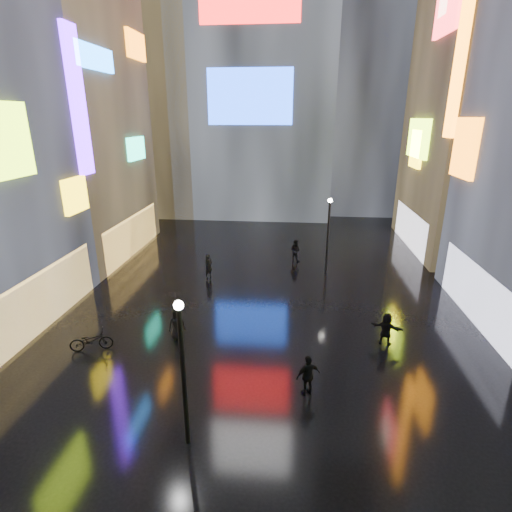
# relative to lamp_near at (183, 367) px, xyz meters

# --- Properties ---
(ground) EXTENTS (140.00, 140.00, 0.00)m
(ground) POSITION_rel_lamp_near_xyz_m (1.81, 12.69, -2.94)
(ground) COLOR black
(ground) RESTS_ON ground
(building_left_far) EXTENTS (10.28, 12.00, 22.00)m
(building_left_far) POSITION_rel_lamp_near_xyz_m (-14.17, 18.69, 8.04)
(building_left_far) COLOR black
(building_left_far) RESTS_ON ground
(building_right_far) EXTENTS (10.28, 12.00, 28.00)m
(building_right_far) POSITION_rel_lamp_near_xyz_m (17.79, 22.69, 11.03)
(building_right_far) COLOR black
(building_right_far) RESTS_ON ground
(tower_main) EXTENTS (16.00, 14.20, 42.00)m
(tower_main) POSITION_rel_lamp_near_xyz_m (-1.19, 36.66, 18.06)
(tower_main) COLOR black
(tower_main) RESTS_ON ground
(tower_flank_right) EXTENTS (12.00, 12.00, 34.00)m
(tower_flank_right) POSITION_rel_lamp_near_xyz_m (10.81, 38.69, 14.06)
(tower_flank_right) COLOR black
(tower_flank_right) RESTS_ON ground
(tower_flank_left) EXTENTS (10.00, 10.00, 26.00)m
(tower_flank_left) POSITION_rel_lamp_near_xyz_m (-12.19, 34.69, 10.06)
(tower_flank_left) COLOR black
(tower_flank_left) RESTS_ON ground
(lamp_near) EXTENTS (0.30, 0.30, 5.20)m
(lamp_near) POSITION_rel_lamp_near_xyz_m (0.00, 0.00, 0.00)
(lamp_near) COLOR black
(lamp_near) RESTS_ON ground
(lamp_far) EXTENTS (0.30, 0.30, 5.20)m
(lamp_far) POSITION_rel_lamp_near_xyz_m (5.59, 15.99, 0.00)
(lamp_far) COLOR black
(lamp_far) RESTS_ON ground
(pedestrian_3) EXTENTS (1.08, 0.83, 1.71)m
(pedestrian_3) POSITION_rel_lamp_near_xyz_m (4.00, 2.86, -2.09)
(pedestrian_3) COLOR black
(pedestrian_3) RESTS_ON ground
(pedestrian_4) EXTENTS (0.91, 0.74, 1.60)m
(pedestrian_4) POSITION_rel_lamp_near_xyz_m (-2.18, 6.35, -2.14)
(pedestrian_4) COLOR black
(pedestrian_4) RESTS_ON ground
(pedestrian_5) EXTENTS (1.55, 0.98, 1.59)m
(pedestrian_5) POSITION_rel_lamp_near_xyz_m (7.76, 6.88, -2.15)
(pedestrian_5) COLOR black
(pedestrian_5) RESTS_ON ground
(pedestrian_6) EXTENTS (0.68, 0.73, 1.67)m
(pedestrian_6) POSITION_rel_lamp_near_xyz_m (-2.29, 14.16, -2.11)
(pedestrian_6) COLOR black
(pedestrian_6) RESTS_ON ground
(pedestrian_7) EXTENTS (1.01, 0.95, 1.65)m
(pedestrian_7) POSITION_rel_lamp_near_xyz_m (3.43, 18.10, -2.12)
(pedestrian_7) COLOR black
(pedestrian_7) RESTS_ON ground
(umbrella_2) EXTENTS (1.37, 1.37, 0.88)m
(umbrella_2) POSITION_rel_lamp_near_xyz_m (-2.18, 6.35, -0.90)
(umbrella_2) COLOR black
(umbrella_2) RESTS_ON pedestrian_4
(bicycle) EXTENTS (2.03, 1.23, 1.01)m
(bicycle) POSITION_rel_lamp_near_xyz_m (-5.85, 5.02, -2.44)
(bicycle) COLOR black
(bicycle) RESTS_ON ground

